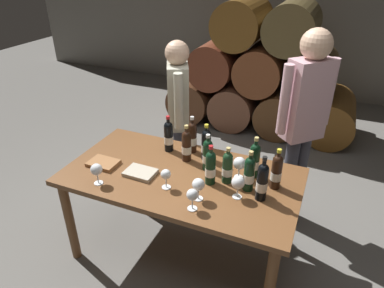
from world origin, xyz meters
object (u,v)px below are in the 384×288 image
wine_bottle_9 (277,171)px  wine_glass_4 (238,183)px  wine_glass_5 (240,164)px  tasting_notebook (103,163)px  wine_bottle_6 (254,160)px  wine_bottle_10 (210,167)px  wine_bottle_2 (187,145)px  wine_glass_2 (97,170)px  wine_glass_1 (192,195)px  wine_bottle_5 (249,173)px  wine_glass_3 (166,175)px  wine_bottle_4 (169,136)px  wine_bottle_3 (206,144)px  wine_glass_0 (198,185)px  wine_bottle_7 (262,181)px  dining_table (181,185)px  leather_ledger (140,173)px  wine_bottle_0 (192,137)px  sommelier_presenting (304,116)px  wine_bottle_8 (227,167)px  wine_bottle_1 (208,154)px  taster_seated_left (178,110)px

wine_bottle_9 → wine_glass_4: bearing=-134.4°
wine_glass_5 → tasting_notebook: wine_glass_5 is taller
wine_bottle_6 → wine_bottle_10: bearing=-141.7°
wine_bottle_2 → wine_bottle_6: wine_bottle_6 is taller
wine_glass_2 → tasting_notebook: size_ratio=0.71×
wine_glass_1 → wine_bottle_9: bearing=45.4°
wine_bottle_5 → tasting_notebook: bearing=-173.2°
wine_glass_5 → wine_bottle_2: bearing=170.9°
wine_bottle_6 → wine_glass_3: (-0.51, -0.37, -0.03)m
wine_bottle_4 → wine_glass_4: 0.78m
wine_bottle_3 → wine_glass_0: wine_bottle_3 is taller
wine_bottle_7 → wine_bottle_9: wine_bottle_7 is taller
dining_table → wine_glass_5: (0.39, 0.13, 0.21)m
leather_ledger → wine_bottle_4: bearing=85.8°
wine_bottle_2 → wine_glass_3: bearing=-87.5°
wine_bottle_0 → wine_bottle_2: (0.01, -0.14, -0.00)m
sommelier_presenting → wine_bottle_4: bearing=-154.0°
sommelier_presenting → wine_glass_2: bearing=-138.4°
wine_bottle_7 → wine_bottle_8: bearing=159.7°
wine_bottle_1 → leather_ledger: bearing=-148.8°
dining_table → wine_bottle_1: wine_bottle_1 is taller
wine_bottle_1 → leather_ledger: 0.51m
wine_bottle_1 → wine_glass_1: wine_bottle_1 is taller
wine_glass_2 → wine_glass_5: wine_glass_5 is taller
wine_glass_1 → wine_glass_2: 0.71m
wine_bottle_2 → wine_glass_4: (0.49, -0.29, -0.02)m
wine_bottle_3 → wine_bottle_0: bearing=156.2°
wine_bottle_8 → wine_glass_2: size_ratio=1.74×
wine_bottle_10 → taster_seated_left: size_ratio=0.19×
wine_bottle_4 → wine_bottle_9: (0.89, -0.17, -0.00)m
wine_bottle_2 → wine_bottle_4: 0.21m
wine_bottle_2 → taster_seated_left: (-0.31, 0.52, 0.03)m
wine_bottle_4 → leather_ledger: (-0.04, -0.40, -0.12)m
wine_bottle_8 → wine_bottle_3: bearing=136.8°
wine_bottle_9 → taster_seated_left: bearing=148.9°
wine_bottle_2 → wine_bottle_10: wine_bottle_2 is taller
wine_bottle_2 → sommelier_presenting: 0.96m
wine_glass_5 → wine_bottle_5: bearing=-48.9°
dining_table → wine_bottle_1: (0.15, 0.14, 0.22)m
wine_glass_2 → wine_glass_3: size_ratio=1.09×
wine_bottle_3 → wine_bottle_6: 0.41m
wine_glass_0 → wine_glass_5: wine_glass_5 is taller
wine_bottle_10 → wine_glass_0: 0.20m
wine_bottle_5 → wine_bottle_10: size_ratio=1.00×
wine_bottle_3 → wine_glass_2: bearing=-133.5°
wine_bottle_8 → taster_seated_left: (-0.69, 0.68, 0.04)m
wine_bottle_10 → wine_glass_5: bearing=40.9°
wine_bottle_3 → wine_bottle_6: (0.40, -0.09, 0.01)m
wine_bottle_3 → wine_bottle_4: bearing=179.2°
wine_bottle_10 → wine_bottle_7: bearing=-5.8°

